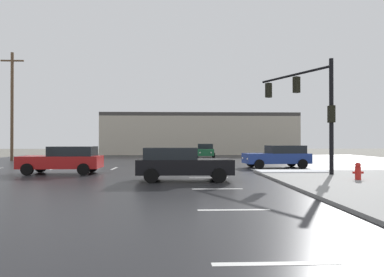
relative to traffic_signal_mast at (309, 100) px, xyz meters
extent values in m
plane|color=slate|center=(-5.88, 4.37, -4.25)|extent=(120.00, 120.00, 0.00)
cube|color=#232326|center=(-5.88, 4.37, -4.24)|extent=(44.00, 44.00, 0.02)
cube|color=white|center=(-0.88, 0.37, -4.08)|extent=(4.00, 1.60, 0.06)
cube|color=silver|center=(-5.88, -13.63, -4.23)|extent=(2.00, 0.15, 0.01)
cube|color=silver|center=(-5.88, -9.63, -4.23)|extent=(2.00, 0.15, 0.01)
cube|color=silver|center=(-5.88, -5.63, -4.23)|extent=(2.00, 0.15, 0.01)
cube|color=silver|center=(-5.88, -1.63, -4.23)|extent=(2.00, 0.15, 0.01)
cube|color=silver|center=(-5.88, 2.37, -4.23)|extent=(2.00, 0.15, 0.01)
cube|color=silver|center=(-5.88, 6.37, -4.23)|extent=(2.00, 0.15, 0.01)
cube|color=silver|center=(-5.88, 10.37, -4.23)|extent=(2.00, 0.15, 0.01)
cube|color=silver|center=(-5.88, 14.37, -4.23)|extent=(2.00, 0.15, 0.01)
cube|color=silver|center=(-5.88, 18.37, -4.23)|extent=(2.00, 0.15, 0.01)
cube|color=silver|center=(-5.88, 22.37, -4.23)|extent=(2.00, 0.15, 0.01)
cube|color=silver|center=(-15.88, 4.37, -4.23)|extent=(0.15, 2.00, 0.01)
cube|color=silver|center=(-11.88, 4.37, -4.23)|extent=(0.15, 2.00, 0.01)
cube|color=silver|center=(-7.88, 4.37, -4.23)|extent=(0.15, 2.00, 0.01)
cube|color=silver|center=(-3.88, 4.37, -4.23)|extent=(0.15, 2.00, 0.01)
cube|color=silver|center=(0.12, 4.37, -4.23)|extent=(0.15, 2.00, 0.01)
cube|color=silver|center=(4.12, 4.37, -4.23)|extent=(0.15, 2.00, 0.01)
cube|color=silver|center=(-2.38, 0.37, -4.23)|extent=(0.45, 7.00, 0.01)
cylinder|color=black|center=(0.67, -1.36, -1.04)|extent=(0.22, 0.22, 6.15)
cylinder|color=black|center=(-0.54, 1.10, 1.64)|extent=(2.53, 4.98, 0.14)
cube|color=black|center=(-0.42, 0.85, 1.01)|extent=(0.45, 0.41, 0.95)
sphere|color=#19D833|center=(-0.49, 1.00, 1.30)|extent=(0.20, 0.20, 0.20)
cube|color=black|center=(-1.50, 3.07, 1.01)|extent=(0.45, 0.41, 0.95)
sphere|color=#19D833|center=(-1.57, 3.21, 1.30)|extent=(0.20, 0.20, 0.20)
cube|color=black|center=(0.67, -1.36, -0.91)|extent=(0.28, 0.36, 0.90)
cylinder|color=red|center=(0.79, -3.75, -3.81)|extent=(0.26, 0.26, 0.60)
sphere|color=red|center=(0.79, -3.75, -3.44)|extent=(0.25, 0.25, 0.25)
cylinder|color=red|center=(0.61, -3.75, -3.78)|extent=(0.12, 0.11, 0.11)
cylinder|color=red|center=(0.97, -3.75, -3.78)|extent=(0.12, 0.11, 0.11)
cube|color=#BCB29E|center=(-4.50, 30.52, -1.57)|extent=(27.52, 8.00, 5.35)
cube|color=#3F3D3A|center=(-4.50, 30.52, 1.35)|extent=(27.52, 8.00, 0.50)
cube|color=#195933|center=(-4.54, 18.09, -3.55)|extent=(2.10, 4.61, 0.70)
cube|color=black|center=(-4.49, 18.77, -2.92)|extent=(1.82, 2.58, 0.55)
cylinder|color=black|center=(-3.74, 16.51, -3.90)|extent=(0.26, 0.67, 0.66)
cylinder|color=black|center=(-5.54, 16.63, -3.90)|extent=(0.26, 0.67, 0.66)
cylinder|color=black|center=(-3.53, 19.56, -3.90)|extent=(0.26, 0.67, 0.66)
cylinder|color=black|center=(-5.33, 19.68, -3.90)|extent=(0.26, 0.67, 0.66)
sphere|color=white|center=(-4.11, 15.86, -3.55)|extent=(0.18, 0.18, 0.18)
sphere|color=white|center=(-5.26, 15.94, -3.55)|extent=(0.18, 0.18, 0.18)
cube|color=#B21919|center=(-14.22, 0.81, -3.55)|extent=(4.50, 1.81, 0.70)
cube|color=black|center=(-13.54, 0.81, -2.92)|extent=(2.48, 1.66, 0.55)
cylinder|color=black|center=(-15.75, -0.09, -3.90)|extent=(0.66, 0.22, 0.66)
cylinder|color=black|center=(-15.75, 1.71, -3.90)|extent=(0.66, 0.22, 0.66)
cylinder|color=black|center=(-12.69, -0.08, -3.90)|extent=(0.66, 0.22, 0.66)
cylinder|color=black|center=(-12.69, 1.72, -3.90)|extent=(0.66, 0.22, 0.66)
sphere|color=white|center=(-16.42, 0.23, -3.55)|extent=(0.18, 0.18, 0.18)
sphere|color=white|center=(-16.42, 1.39, -3.55)|extent=(0.18, 0.18, 0.18)
cube|color=black|center=(-7.11, -2.81, -3.55)|extent=(4.52, 1.84, 0.70)
cube|color=black|center=(-7.78, -2.81, -2.92)|extent=(2.49, 1.68, 0.55)
cylinder|color=black|center=(-5.57, -1.93, -3.90)|extent=(0.66, 0.23, 0.66)
cylinder|color=black|center=(-5.59, -3.73, -3.90)|extent=(0.66, 0.23, 0.66)
cylinder|color=black|center=(-8.63, -1.90, -3.90)|extent=(0.66, 0.23, 0.66)
cylinder|color=black|center=(-8.65, -3.70, -3.90)|extent=(0.66, 0.23, 0.66)
sphere|color=white|center=(-4.90, -2.26, -3.55)|extent=(0.18, 0.18, 0.18)
sphere|color=white|center=(-4.91, -3.41, -3.55)|extent=(0.18, 0.18, 0.18)
cube|color=navy|center=(-0.58, 4.53, -3.55)|extent=(4.64, 2.19, 0.70)
cube|color=black|center=(0.09, 4.59, -2.92)|extent=(2.61, 1.87, 0.55)
cylinder|color=black|center=(-2.03, 3.50, -3.90)|extent=(0.68, 0.28, 0.66)
cylinder|color=black|center=(-2.19, 5.29, -3.90)|extent=(0.68, 0.28, 0.66)
cylinder|color=black|center=(1.02, 3.77, -3.90)|extent=(0.68, 0.28, 0.66)
cylinder|color=black|center=(0.86, 5.56, -3.90)|extent=(0.68, 0.28, 0.66)
sphere|color=white|center=(-2.72, 3.76, -3.55)|extent=(0.18, 0.18, 0.18)
sphere|color=white|center=(-2.83, 4.91, -3.55)|extent=(0.18, 0.18, 0.18)
cylinder|color=brown|center=(-23.67, 14.27, 1.02)|extent=(0.28, 0.28, 10.53)
cube|color=brown|center=(-23.67, 14.27, 5.48)|extent=(2.20, 0.14, 0.14)
camera|label=1|loc=(-7.36, -18.72, -2.34)|focal=31.21mm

